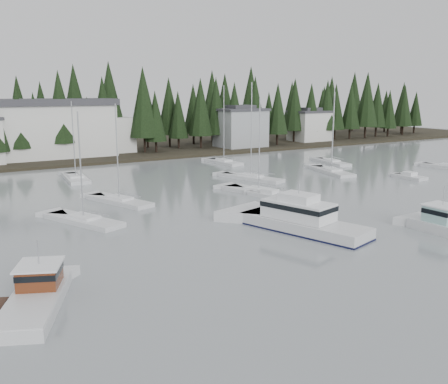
% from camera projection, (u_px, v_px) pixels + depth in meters
% --- Properties ---
extents(far_shore_land, '(240.00, 54.00, 1.00)m').
position_uv_depth(far_shore_land, '(57.00, 150.00, 110.06)').
color(far_shore_land, black).
rests_on(far_shore_land, ground).
extents(conifer_treeline, '(200.00, 22.00, 20.00)m').
position_uv_depth(conifer_treeline, '(70.00, 156.00, 100.87)').
color(conifer_treeline, black).
rests_on(conifer_treeline, ground).
extents(house_east_a, '(10.60, 8.48, 9.25)m').
position_uv_depth(house_east_a, '(241.00, 127.00, 111.66)').
color(house_east_a, '#999EA0').
rests_on(house_east_a, ground).
extents(house_east_b, '(9.54, 7.42, 8.25)m').
position_uv_depth(house_east_b, '(310.00, 125.00, 124.71)').
color(house_east_b, silver).
rests_on(house_east_b, ground).
extents(harbor_inn, '(29.50, 11.50, 10.90)m').
position_uv_depth(harbor_inn, '(58.00, 129.00, 95.14)').
color(harbor_inn, silver).
rests_on(harbor_inn, ground).
extents(lobster_boat_brown, '(6.54, 9.24, 4.35)m').
position_uv_depth(lobster_boat_brown, '(35.00, 299.00, 30.41)').
color(lobster_boat_brown, silver).
rests_on(lobster_boat_brown, ground).
extents(cabin_cruiser_center, '(7.22, 13.27, 5.45)m').
position_uv_depth(cabin_cruiser_center, '(302.00, 222.00, 46.76)').
color(cabin_cruiser_center, silver).
rests_on(cabin_cruiser_center, ground).
extents(sailboat_2, '(5.16, 10.64, 13.24)m').
position_uv_depth(sailboat_2, '(331.00, 172.00, 79.76)').
color(sailboat_2, silver).
rests_on(sailboat_2, ground).
extents(sailboat_4, '(5.63, 10.84, 14.64)m').
position_uv_depth(sailboat_4, '(251.00, 179.00, 73.86)').
color(sailboat_4, silver).
rests_on(sailboat_4, ground).
extents(sailboat_5, '(3.11, 8.78, 14.36)m').
position_uv_depth(sailboat_5, '(224.00, 163.00, 89.96)').
color(sailboat_5, silver).
rests_on(sailboat_5, ground).
extents(sailboat_6, '(4.27, 9.59, 13.90)m').
position_uv_depth(sailboat_6, '(331.00, 163.00, 89.92)').
color(sailboat_6, silver).
rests_on(sailboat_6, ground).
extents(sailboat_8, '(6.10, 9.72, 11.55)m').
position_uv_depth(sailboat_8, '(84.00, 222.00, 49.77)').
color(sailboat_8, silver).
rests_on(sailboat_8, ground).
extents(sailboat_9, '(5.44, 9.85, 12.05)m').
position_uv_depth(sailboat_9, '(119.00, 202.00, 58.50)').
color(sailboat_9, silver).
rests_on(sailboat_9, ground).
extents(sailboat_10, '(5.42, 10.57, 12.70)m').
position_uv_depth(sailboat_10, '(259.00, 193.00, 63.70)').
color(sailboat_10, silver).
rests_on(sailboat_10, ground).
extents(sailboat_11, '(3.75, 9.27, 12.00)m').
position_uv_depth(sailboat_11, '(76.00, 180.00, 73.39)').
color(sailboat_11, silver).
rests_on(sailboat_11, ground).
extents(runabout_1, '(3.51, 6.00, 1.42)m').
position_uv_depth(runabout_1, '(270.00, 196.00, 61.64)').
color(runabout_1, silver).
rests_on(runabout_1, ground).
extents(runabout_2, '(2.29, 5.04, 1.42)m').
position_uv_depth(runabout_2, '(410.00, 178.00, 74.50)').
color(runabout_2, silver).
rests_on(runabout_2, ground).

